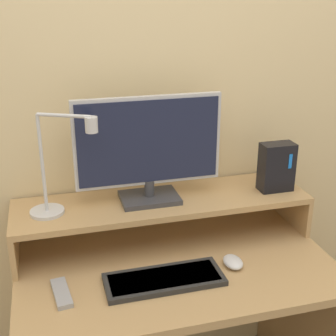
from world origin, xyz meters
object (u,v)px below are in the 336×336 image
Objects in this scene: monitor at (149,148)px; keyboard at (164,279)px; desk_lamp at (58,176)px; remote_control at (62,293)px; router_dock at (276,167)px; mouse at (233,262)px.

monitor is 0.45m from keyboard.
desk_lamp is 2.32× the size of remote_control.
monitor is 2.82× the size of router_dock.
router_dock is at bearing 15.27° from remote_control.
keyboard is (0.30, -0.24, -0.30)m from desk_lamp.
mouse is at bearing 1.26° from remote_control.
desk_lamp reaches higher than mouse.
router_dock is (0.49, -0.04, -0.11)m from monitor.
monitor is 0.56m from remote_control.
remote_control is at bearing -142.55° from monitor.
router_dock is 1.21× the size of remote_control.
keyboard reaches higher than remote_control.
remote_control is at bearing -178.74° from mouse.
desk_lamp is 0.66m from mouse.
router_dock is at bearing -0.04° from desk_lamp.
keyboard is at bearing -39.14° from desk_lamp.
monitor is at bearing 175.66° from router_dock.
router_dock reaches higher than remote_control.
remote_control is (-0.58, -0.01, -0.01)m from mouse.
desk_lamp is 0.80m from router_dock.
remote_control is at bearing -96.76° from desk_lamp.
router_dock is 0.89m from remote_control.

